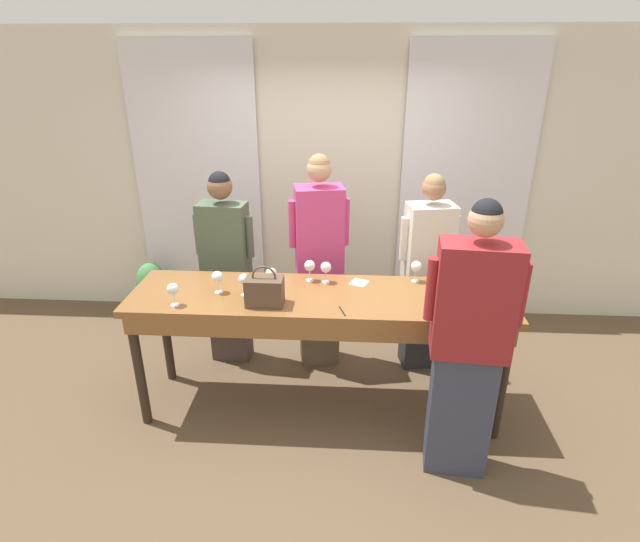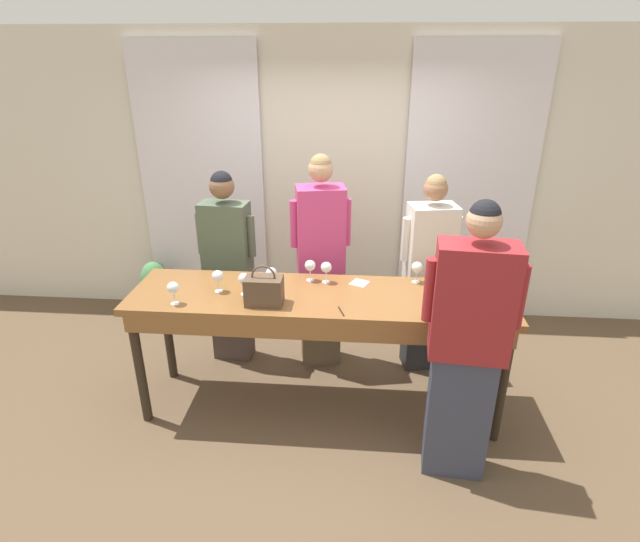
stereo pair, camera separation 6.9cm
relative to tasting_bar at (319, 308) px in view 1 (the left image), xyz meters
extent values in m
plane|color=brown|center=(0.00, 0.03, -0.87)|extent=(18.00, 18.00, 0.00)
cube|color=silver|center=(0.00, 1.69, 0.53)|extent=(12.00, 0.06, 2.80)
cube|color=white|center=(-1.31, 1.63, 0.47)|extent=(1.23, 0.03, 2.69)
cube|color=white|center=(1.31, 1.63, 0.47)|extent=(1.23, 0.03, 2.69)
cube|color=brown|center=(0.00, 0.03, 0.08)|extent=(2.72, 0.71, 0.05)
cube|color=brown|center=(0.00, -0.31, -0.01)|extent=(2.61, 0.03, 0.12)
cylinder|color=#2D2319|center=(-1.29, -0.25, -0.41)|extent=(0.07, 0.07, 0.92)
cylinder|color=#2D2319|center=(1.29, -0.25, -0.41)|extent=(0.07, 0.07, 0.92)
cylinder|color=#2D2319|center=(-1.29, 0.30, -0.41)|extent=(0.07, 0.07, 0.92)
cylinder|color=#2D2319|center=(1.29, 0.30, -0.41)|extent=(0.07, 0.07, 0.92)
cylinder|color=black|center=(1.05, -0.07, 0.19)|extent=(0.08, 0.08, 0.18)
cone|color=black|center=(1.05, -0.07, 0.30)|extent=(0.08, 0.08, 0.04)
cylinder|color=black|center=(1.05, -0.07, 0.37)|extent=(0.03, 0.03, 0.08)
cylinder|color=beige|center=(1.05, -0.07, 0.18)|extent=(0.08, 0.08, 0.07)
cube|color=brown|center=(-0.36, -0.15, 0.20)|extent=(0.26, 0.16, 0.20)
torus|color=brown|center=(-0.36, -0.15, 0.30)|extent=(0.17, 0.01, 0.17)
cylinder|color=white|center=(-0.73, 0.01, 0.10)|extent=(0.06, 0.06, 0.00)
cylinder|color=white|center=(-0.73, 0.01, 0.15)|extent=(0.01, 0.01, 0.08)
sphere|color=white|center=(-0.73, 0.01, 0.23)|extent=(0.08, 0.08, 0.08)
sphere|color=maroon|center=(-0.73, 0.01, 0.21)|extent=(0.05, 0.05, 0.05)
cylinder|color=white|center=(0.94, -0.22, 0.10)|extent=(0.06, 0.06, 0.00)
cylinder|color=white|center=(0.94, -0.22, 0.15)|extent=(0.01, 0.01, 0.08)
sphere|color=white|center=(0.94, -0.22, 0.23)|extent=(0.08, 0.08, 0.08)
cylinder|color=white|center=(0.71, 0.29, 0.10)|extent=(0.06, 0.06, 0.00)
cylinder|color=white|center=(0.71, 0.29, 0.15)|extent=(0.01, 0.01, 0.08)
sphere|color=white|center=(0.71, 0.29, 0.23)|extent=(0.08, 0.08, 0.08)
cylinder|color=white|center=(-0.09, 0.25, 0.10)|extent=(0.06, 0.06, 0.00)
cylinder|color=white|center=(-0.09, 0.25, 0.15)|extent=(0.01, 0.01, 0.08)
sphere|color=white|center=(-0.09, 0.25, 0.23)|extent=(0.08, 0.08, 0.08)
cylinder|color=white|center=(-0.35, 0.09, 0.10)|extent=(0.06, 0.06, 0.00)
cylinder|color=white|center=(-0.35, 0.09, 0.15)|extent=(0.01, 0.01, 0.08)
sphere|color=white|center=(-0.35, 0.09, 0.23)|extent=(0.08, 0.08, 0.08)
cylinder|color=white|center=(-0.53, -0.02, 0.10)|extent=(0.06, 0.06, 0.00)
cylinder|color=white|center=(-0.53, -0.02, 0.15)|extent=(0.01, 0.01, 0.08)
sphere|color=white|center=(-0.53, -0.02, 0.23)|extent=(0.08, 0.08, 0.08)
cylinder|color=white|center=(0.04, 0.23, 0.10)|extent=(0.06, 0.06, 0.00)
cylinder|color=white|center=(0.04, 0.23, 0.15)|extent=(0.01, 0.01, 0.08)
sphere|color=white|center=(0.04, 0.23, 0.23)|extent=(0.08, 0.08, 0.08)
sphere|color=maroon|center=(0.04, 0.23, 0.21)|extent=(0.05, 0.05, 0.05)
cylinder|color=white|center=(-0.98, -0.21, 0.10)|extent=(0.06, 0.06, 0.00)
cylinder|color=white|center=(-0.98, -0.21, 0.15)|extent=(0.01, 0.01, 0.08)
sphere|color=white|center=(-0.98, -0.21, 0.23)|extent=(0.08, 0.08, 0.08)
cube|color=white|center=(0.29, 0.23, 0.10)|extent=(0.16, 0.16, 0.00)
cylinder|color=black|center=(0.17, -0.23, 0.11)|extent=(0.05, 0.13, 0.01)
cube|color=#473833|center=(-0.83, 0.66, -0.47)|extent=(0.35, 0.22, 0.81)
cube|color=#4C5B47|center=(-0.83, 0.66, 0.26)|extent=(0.41, 0.25, 0.64)
sphere|color=brown|center=(-0.83, 0.66, 0.71)|extent=(0.20, 0.20, 0.20)
sphere|color=black|center=(-0.83, 0.66, 0.75)|extent=(0.18, 0.18, 0.18)
cylinder|color=#4C5B47|center=(-0.62, 0.65, 0.30)|extent=(0.08, 0.08, 0.35)
cylinder|color=#4C5B47|center=(-1.05, 0.68, 0.30)|extent=(0.08, 0.08, 0.35)
cube|color=brown|center=(-0.04, 0.66, -0.43)|extent=(0.36, 0.28, 0.89)
cube|color=#C63D7A|center=(-0.04, 0.66, 0.37)|extent=(0.43, 0.33, 0.71)
sphere|color=tan|center=(-0.04, 0.66, 0.86)|extent=(0.20, 0.20, 0.20)
sphere|color=#93754C|center=(-0.04, 0.66, 0.89)|extent=(0.17, 0.17, 0.17)
cylinder|color=#C63D7A|center=(0.17, 0.70, 0.42)|extent=(0.08, 0.08, 0.39)
cylinder|color=#C63D7A|center=(-0.25, 0.62, 0.42)|extent=(0.08, 0.08, 0.39)
cube|color=#28282D|center=(0.85, 0.66, -0.46)|extent=(0.35, 0.27, 0.82)
cube|color=silver|center=(0.85, 0.66, 0.27)|extent=(0.41, 0.32, 0.65)
sphere|color=#9E7051|center=(0.85, 0.66, 0.72)|extent=(0.19, 0.19, 0.19)
sphere|color=#93754C|center=(0.85, 0.66, 0.76)|extent=(0.17, 0.17, 0.17)
cylinder|color=silver|center=(1.05, 0.70, 0.32)|extent=(0.08, 0.08, 0.36)
cylinder|color=silver|center=(0.65, 0.63, 0.32)|extent=(0.08, 0.08, 0.36)
cube|color=#383D51|center=(0.94, -0.55, -0.43)|extent=(0.41, 0.25, 0.89)
cube|color=maroon|center=(0.94, -0.55, 0.37)|extent=(0.48, 0.29, 0.71)
sphere|color=tan|center=(0.94, -0.55, 0.86)|extent=(0.19, 0.19, 0.19)
sphere|color=black|center=(0.94, -0.55, 0.89)|extent=(0.17, 0.17, 0.17)
cylinder|color=maroon|center=(0.69, -0.53, 0.43)|extent=(0.08, 0.08, 0.39)
cylinder|color=maroon|center=(1.19, -0.57, 0.43)|extent=(0.08, 0.08, 0.39)
cylinder|color=#935B3D|center=(-1.82, 1.36, -0.76)|extent=(0.27, 0.27, 0.22)
ellipsoid|color=#47844C|center=(-1.82, 1.36, -0.47)|extent=(0.29, 0.29, 0.41)
camera|label=1|loc=(0.20, -3.17, 1.69)|focal=28.00mm
camera|label=2|loc=(0.27, -3.17, 1.69)|focal=28.00mm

